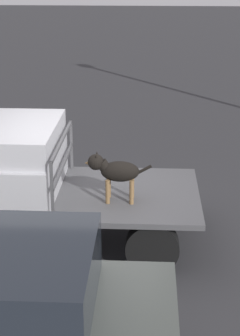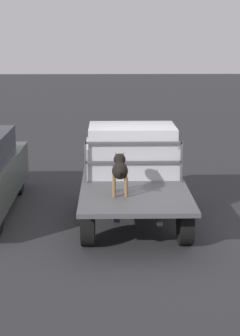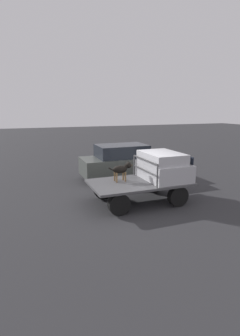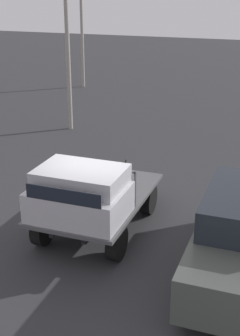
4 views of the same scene
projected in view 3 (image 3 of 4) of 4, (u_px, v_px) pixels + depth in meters
The scene contains 6 objects.
ground_plane at pixel (139, 202), 9.57m from camera, with size 80.00×80.00×0.00m, color #2D2D30.
flatbed_truck at pixel (139, 187), 9.44m from camera, with size 3.53×2.02×0.78m.
truck_cab at pixel (163, 166), 9.63m from camera, with size 1.44×1.90×1.00m.
truck_headboard at pixel (145, 166), 9.35m from camera, with size 0.04×1.90×0.80m.
dog at pixel (122, 169), 9.36m from camera, with size 0.93×0.29×0.71m.
parked_sedan at pixel (125, 162), 12.63m from camera, with size 4.26×1.70×1.66m.
Camera 3 is at (-3.90, -8.19, 3.35)m, focal length 28.00 mm.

